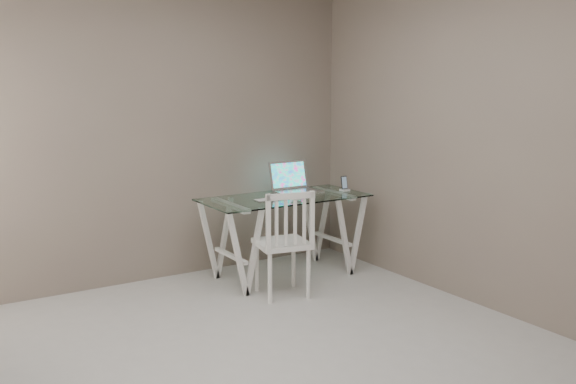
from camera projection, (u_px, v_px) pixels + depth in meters
name	position (u px, v px, depth m)	size (l,w,h in m)	color
room	(269.00, 94.00, 3.65)	(4.50, 4.52, 2.71)	#B0AEA9
desk	(284.00, 236.00, 5.85)	(1.50, 0.70, 0.75)	silver
chair	(285.00, 239.00, 5.26)	(0.49, 0.49, 0.91)	white
laptop	(294.00, 185.00, 6.04)	(0.40, 0.35, 0.28)	#BCBCC1
keyboard	(270.00, 199.00, 5.64)	(0.27, 0.12, 0.01)	silver
mouse	(296.00, 199.00, 5.60)	(0.11, 0.06, 0.03)	white
phone_dock	(344.00, 187.00, 6.09)	(0.08, 0.08, 0.14)	white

